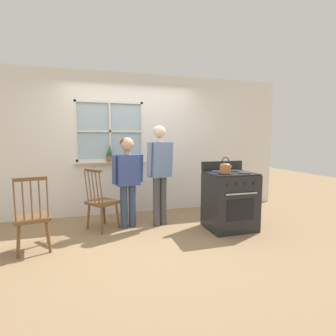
% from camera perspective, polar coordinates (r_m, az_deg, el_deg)
% --- Properties ---
extents(ground_plane, '(16.00, 16.00, 0.00)m').
position_cam_1_polar(ground_plane, '(4.08, -4.80, -14.67)').
color(ground_plane, '#937551').
extents(wall_back, '(6.40, 0.16, 2.70)m').
position_cam_1_polar(wall_back, '(5.19, -7.85, 4.91)').
color(wall_back, white).
rests_on(wall_back, ground_plane).
extents(chair_by_window, '(0.57, 0.58, 1.00)m').
position_cam_1_polar(chair_by_window, '(4.38, -14.26, -7.21)').
color(chair_by_window, brown).
rests_on(chair_by_window, ground_plane).
extents(chair_near_wall, '(0.49, 0.48, 1.00)m').
position_cam_1_polar(chair_near_wall, '(3.87, -27.42, -9.60)').
color(chair_near_wall, brown).
rests_on(chair_near_wall, ground_plane).
extents(person_elderly_left, '(0.53, 0.28, 1.48)m').
position_cam_1_polar(person_elderly_left, '(4.31, -8.79, -0.99)').
color(person_elderly_left, '#384766').
rests_on(person_elderly_left, ground_plane).
extents(person_teen_center, '(0.51, 0.32, 1.68)m').
position_cam_1_polar(person_teen_center, '(4.37, -1.81, 0.42)').
color(person_teen_center, '#4C4C51').
rests_on(person_teen_center, ground_plane).
extents(stove, '(0.74, 0.68, 1.08)m').
position_cam_1_polar(stove, '(4.39, 13.27, -6.81)').
color(stove, '#232326').
rests_on(stove, ground_plane).
extents(kettle, '(0.21, 0.17, 0.25)m').
position_cam_1_polar(kettle, '(4.10, 12.36, 0.11)').
color(kettle, '#A86638').
rests_on(kettle, stove).
extents(potted_plant, '(0.13, 0.13, 0.32)m').
position_cam_1_polar(potted_plant, '(5.06, -12.56, 2.61)').
color(potted_plant, '#935B3D').
rests_on(potted_plant, wall_back).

